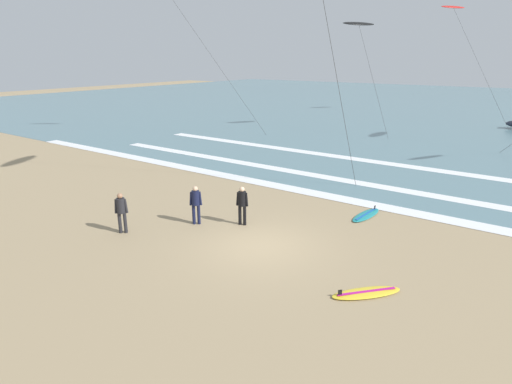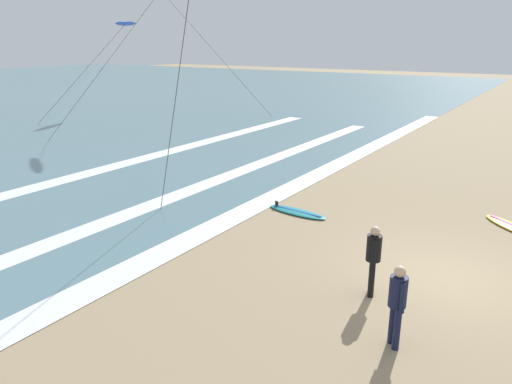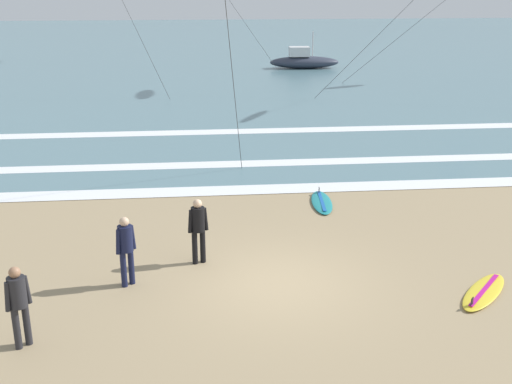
{
  "view_description": "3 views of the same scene",
  "coord_description": "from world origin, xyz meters",
  "px_view_note": "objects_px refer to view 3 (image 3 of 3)",
  "views": [
    {
      "loc": [
        7.92,
        -11.45,
        6.48
      ],
      "look_at": [
        -1.86,
        2.4,
        1.05
      ],
      "focal_mm": 29.74,
      "sensor_mm": 36.0,
      "label": 1
    },
    {
      "loc": [
        -10.96,
        -1.76,
        5.32
      ],
      "look_at": [
        -1.29,
        4.5,
        1.69
      ],
      "focal_mm": 33.72,
      "sensor_mm": 36.0,
      "label": 2
    },
    {
      "loc": [
        -1.71,
        -12.56,
        6.41
      ],
      "look_at": [
        -0.19,
        2.89,
        1.17
      ],
      "focal_mm": 44.37,
      "sensor_mm": 36.0,
      "label": 3
    }
  ],
  "objects_px": {
    "surfboard_foreground_flat": "(484,292)",
    "offshore_boat": "(304,61)",
    "surfer_foreground_main": "(18,300)",
    "surfboard_left_pile": "(322,202)",
    "surfer_background_far": "(198,225)",
    "surfer_right_near": "(126,245)"
  },
  "relations": [
    {
      "from": "surfer_background_far",
      "to": "surfer_right_near",
      "type": "xyz_separation_m",
      "value": [
        -1.57,
        -1.0,
        0.0
      ]
    },
    {
      "from": "surfer_foreground_main",
      "to": "surfboard_foreground_flat",
      "type": "xyz_separation_m",
      "value": [
        9.32,
        1.14,
        -0.91
      ]
    },
    {
      "from": "surfer_background_far",
      "to": "surfer_foreground_main",
      "type": "height_order",
      "value": "same"
    },
    {
      "from": "surfer_foreground_main",
      "to": "surfer_right_near",
      "type": "bearing_deg",
      "value": 53.77
    },
    {
      "from": "surfboard_left_pile",
      "to": "surfer_background_far",
      "type": "bearing_deg",
      "value": -134.22
    },
    {
      "from": "surfer_right_near",
      "to": "offshore_boat",
      "type": "xyz_separation_m",
      "value": [
        9.86,
        34.87,
        -0.4
      ]
    },
    {
      "from": "surfer_right_near",
      "to": "surfboard_left_pile",
      "type": "xyz_separation_m",
      "value": [
        5.29,
        4.83,
        -0.91
      ]
    },
    {
      "from": "surfboard_left_pile",
      "to": "offshore_boat",
      "type": "relative_size",
      "value": 0.41
    },
    {
      "from": "surfer_foreground_main",
      "to": "surfboard_foreground_flat",
      "type": "height_order",
      "value": "surfer_foreground_main"
    },
    {
      "from": "surfer_right_near",
      "to": "surfer_background_far",
      "type": "bearing_deg",
      "value": 32.55
    },
    {
      "from": "surfer_foreground_main",
      "to": "surfboard_left_pile",
      "type": "bearing_deg",
      "value": 45.61
    },
    {
      "from": "surfer_background_far",
      "to": "surfer_foreground_main",
      "type": "bearing_deg",
      "value": -134.59
    },
    {
      "from": "offshore_boat",
      "to": "surfer_foreground_main",
      "type": "bearing_deg",
      "value": -107.26
    },
    {
      "from": "surfer_right_near",
      "to": "surfboard_foreground_flat",
      "type": "height_order",
      "value": "surfer_right_near"
    },
    {
      "from": "surfboard_foreground_flat",
      "to": "offshore_boat",
      "type": "height_order",
      "value": "offshore_boat"
    },
    {
      "from": "surfer_right_near",
      "to": "surfboard_foreground_flat",
      "type": "relative_size",
      "value": 0.81
    },
    {
      "from": "offshore_boat",
      "to": "surfer_background_far",
      "type": "bearing_deg",
      "value": -103.76
    },
    {
      "from": "surfer_background_far",
      "to": "offshore_boat",
      "type": "height_order",
      "value": "offshore_boat"
    },
    {
      "from": "surfer_background_far",
      "to": "surfboard_left_pile",
      "type": "xyz_separation_m",
      "value": [
        3.72,
        3.82,
        -0.91
      ]
    },
    {
      "from": "surfboard_left_pile",
      "to": "surfboard_foreground_flat",
      "type": "bearing_deg",
      "value": -68.59
    },
    {
      "from": "surfboard_left_pile",
      "to": "offshore_boat",
      "type": "bearing_deg",
      "value": 81.34
    },
    {
      "from": "surfboard_foreground_flat",
      "to": "surfboard_left_pile",
      "type": "xyz_separation_m",
      "value": [
        -2.35,
        5.99,
        0.0
      ]
    }
  ]
}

